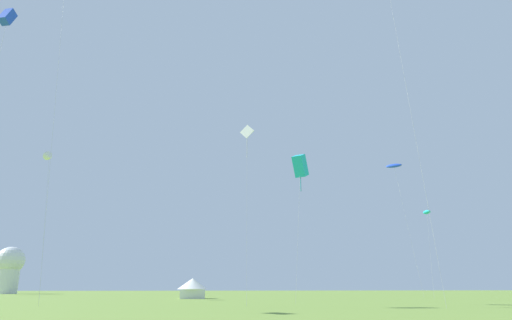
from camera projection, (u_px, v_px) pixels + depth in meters
kite_blue_box at (7, 17)px, 51.16m from camera, size 1.57×2.73×32.95m
kite_cyan_parafoil at (427, 212)px, 66.28m from camera, size 1.69×2.54×12.75m
kite_white_diamond at (247, 138)px, 42.67m from camera, size 1.32×1.87×16.87m
kite_white_delta at (49, 157)px, 64.33m from camera, size 2.49×2.10×20.74m
kite_cyan_box at (300, 166)px, 46.32m from camera, size 2.17×2.22×15.08m
kite_blue_parafoil at (394, 166)px, 70.48m from camera, size 2.94×3.58×20.72m
festival_tent_left at (193, 287)px, 60.58m from camera, size 4.16×4.16×2.71m
observatory_dome at (9, 267)px, 103.77m from camera, size 6.40×6.40×10.80m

